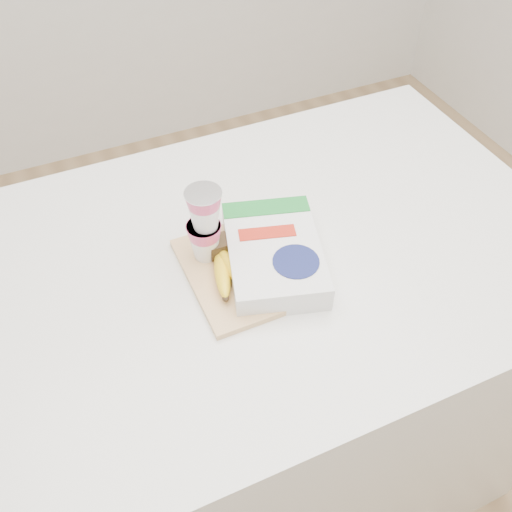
% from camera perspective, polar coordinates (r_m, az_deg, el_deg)
% --- Properties ---
extents(room, '(4.00, 4.00, 4.00)m').
position_cam_1_polar(room, '(1.05, 1.33, 12.79)').
color(room, tan).
rests_on(room, ground).
extents(table, '(1.38, 0.92, 1.03)m').
position_cam_1_polar(table, '(1.66, 0.83, -11.84)').
color(table, white).
rests_on(table, ground).
extents(cutting_board, '(0.21, 0.28, 0.01)m').
position_cam_1_polar(cutting_board, '(1.20, -1.81, -1.57)').
color(cutting_board, '#DCB179').
rests_on(cutting_board, table).
extents(bananas, '(0.08, 0.17, 0.05)m').
position_cam_1_polar(bananas, '(1.17, -3.04, -1.04)').
color(bananas, '#382816').
rests_on(bananas, cutting_board).
extents(yogurt_stack, '(0.08, 0.08, 0.17)m').
position_cam_1_polar(yogurt_stack, '(1.16, -5.18, 3.30)').
color(yogurt_stack, white).
rests_on(yogurt_stack, cutting_board).
extents(cereal_box, '(0.26, 0.32, 0.06)m').
position_cam_1_polar(cereal_box, '(1.20, 1.81, 0.21)').
color(cereal_box, white).
rests_on(cereal_box, table).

